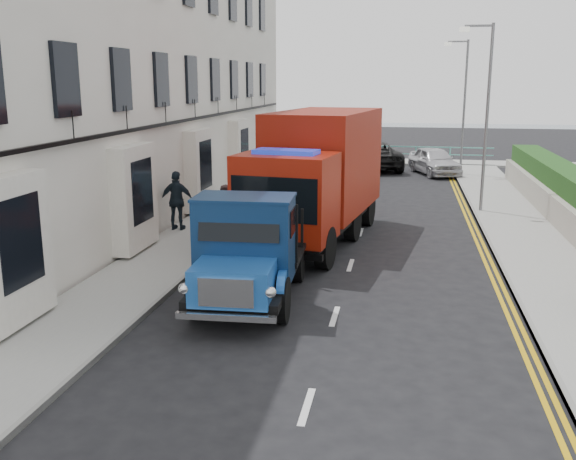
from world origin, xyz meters
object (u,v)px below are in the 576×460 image
Objects in this scene: lamp_mid at (484,107)px; parked_car_front at (234,230)px; lamp_far at (462,99)px; red_lorry at (317,173)px; bedford_lorry at (247,257)px.

lamp_mid is 1.93× the size of parked_car_front.
lamp_mid is 10.00m from lamp_far.
parked_car_front is at bearing -134.20° from red_lorry.
red_lorry is (-5.50, -15.24, -1.85)m from lamp_far.
bedford_lorry is 5.01m from parked_car_front.
bedford_lorry is at bearing -72.23° from parked_car_front.
red_lorry is at bearing -109.83° from lamp_far.
lamp_far is 22.76m from bedford_lorry.
lamp_mid is 1.29× the size of bedford_lorry.
lamp_far reaches higher than bedford_lorry.
bedford_lorry is (-6.19, -11.72, -2.84)m from lamp_mid.
bedford_lorry is (-6.19, -21.72, -2.84)m from lamp_far.
lamp_far is 0.88× the size of red_lorry.
red_lorry reaches higher than parked_car_front.
parked_car_front is (-1.58, 4.72, -0.54)m from bedford_lorry.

